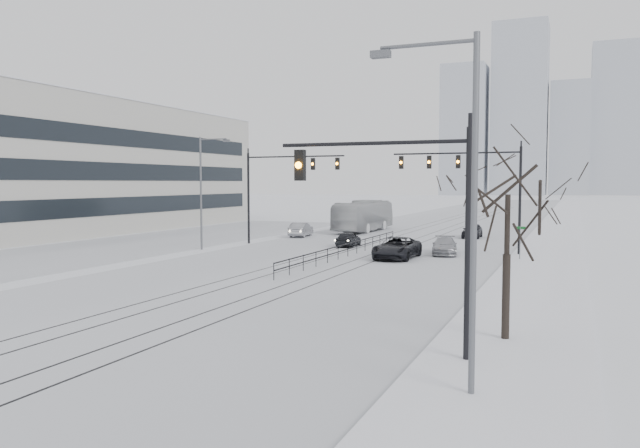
# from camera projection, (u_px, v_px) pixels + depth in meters

# --- Properties ---
(road) EXTENTS (22.00, 260.00, 0.02)m
(road) POSITION_uv_depth(u_px,v_px,m) (435.00, 228.00, 73.03)
(road) COLOR silver
(road) RESTS_ON ground
(sidewalk_east) EXTENTS (5.00, 260.00, 0.16)m
(sidewalk_east) POSITION_uv_depth(u_px,v_px,m) (558.00, 231.00, 67.89)
(sidewalk_east) COLOR white
(sidewalk_east) RESTS_ON ground
(curb) EXTENTS (0.10, 260.00, 0.12)m
(curb) POSITION_uv_depth(u_px,v_px,m) (534.00, 231.00, 68.83)
(curb) COLOR gray
(curb) RESTS_ON ground
(parking_strip) EXTENTS (14.00, 60.00, 0.03)m
(parking_strip) POSITION_uv_depth(u_px,v_px,m) (163.00, 241.00, 57.57)
(parking_strip) COLOR silver
(parking_strip) RESTS_ON ground
(tram_rails) EXTENTS (5.30, 180.00, 0.01)m
(tram_rails) POSITION_uv_depth(u_px,v_px,m) (387.00, 244.00, 54.58)
(tram_rails) COLOR black
(tram_rails) RESTS_ON ground
(office_building) EXTENTS (20.20, 62.20, 14.11)m
(office_building) POSITION_uv_depth(u_px,v_px,m) (17.00, 166.00, 63.93)
(office_building) COLOR #AFADA5
(office_building) RESTS_ON ground
(skyline) EXTENTS (96.00, 48.00, 72.00)m
(skyline) POSITION_uv_depth(u_px,v_px,m) (553.00, 123.00, 266.16)
(skyline) COLOR #ABB1BC
(skyline) RESTS_ON ground
(traffic_mast_near) EXTENTS (6.10, 0.37, 7.00)m
(traffic_mast_near) POSITION_uv_depth(u_px,v_px,m) (415.00, 210.00, 18.81)
(traffic_mast_near) COLOR black
(traffic_mast_near) RESTS_ON ground
(traffic_mast_ne) EXTENTS (9.60, 0.37, 8.00)m
(traffic_mast_ne) POSITION_uv_depth(u_px,v_px,m) (474.00, 178.00, 46.48)
(traffic_mast_ne) COLOR black
(traffic_mast_ne) RESTS_ON ground
(traffic_mast_nw) EXTENTS (9.10, 0.37, 8.00)m
(traffic_mast_nw) POSITION_uv_depth(u_px,v_px,m) (279.00, 180.00, 53.75)
(traffic_mast_nw) COLOR black
(traffic_mast_nw) RESTS_ON ground
(street_light_east) EXTENTS (2.73, 0.25, 9.00)m
(street_light_east) POSITION_uv_depth(u_px,v_px,m) (462.00, 190.00, 15.27)
(street_light_east) COLOR #595B60
(street_light_east) RESTS_ON ground
(street_light_west) EXTENTS (2.73, 0.25, 9.00)m
(street_light_west) POSITION_uv_depth(u_px,v_px,m) (204.00, 185.00, 49.65)
(street_light_west) COLOR #595B60
(street_light_west) RESTS_ON ground
(bare_tree) EXTENTS (4.40, 4.40, 6.10)m
(bare_tree) POSITION_uv_depth(u_px,v_px,m) (508.00, 210.00, 20.66)
(bare_tree) COLOR black
(bare_tree) RESTS_ON ground
(median_fence) EXTENTS (0.06, 24.00, 1.00)m
(median_fence) POSITION_uv_depth(u_px,v_px,m) (348.00, 249.00, 45.32)
(median_fence) COLOR black
(median_fence) RESTS_ON ground
(street_sign) EXTENTS (0.70, 0.06, 2.40)m
(street_sign) POSITION_uv_depth(u_px,v_px,m) (520.00, 238.00, 42.61)
(street_sign) COLOR #595B60
(street_sign) RESTS_ON ground
(sedan_sb_inner) EXTENTS (1.79, 3.84, 1.27)m
(sedan_sb_inner) POSITION_uv_depth(u_px,v_px,m) (348.00, 239.00, 52.46)
(sedan_sb_inner) COLOR black
(sedan_sb_inner) RESTS_ON ground
(sedan_sb_outer) EXTENTS (2.11, 4.46, 1.41)m
(sedan_sb_outer) POSITION_uv_depth(u_px,v_px,m) (301.00, 230.00, 61.99)
(sedan_sb_outer) COLOR #98999F
(sedan_sb_outer) RESTS_ON ground
(sedan_nb_front) EXTENTS (2.57, 5.45, 1.51)m
(sedan_nb_front) POSITION_uv_depth(u_px,v_px,m) (397.00, 248.00, 44.05)
(sedan_nb_front) COLOR black
(sedan_nb_front) RESTS_ON ground
(sedan_nb_right) EXTENTS (2.58, 4.67, 1.28)m
(sedan_nb_right) POSITION_uv_depth(u_px,v_px,m) (445.00, 246.00, 46.56)
(sedan_nb_right) COLOR #9B9DA3
(sedan_nb_right) RESTS_ON ground
(sedan_nb_far) EXTENTS (1.76, 4.20, 1.42)m
(sedan_nb_far) POSITION_uv_depth(u_px,v_px,m) (472.00, 231.00, 60.64)
(sedan_nb_far) COLOR black
(sedan_nb_far) RESTS_ON ground
(box_truck) EXTENTS (3.21, 12.26, 3.39)m
(box_truck) POSITION_uv_depth(u_px,v_px,m) (364.00, 216.00, 68.48)
(box_truck) COLOR #B2B4B6
(box_truck) RESTS_ON ground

